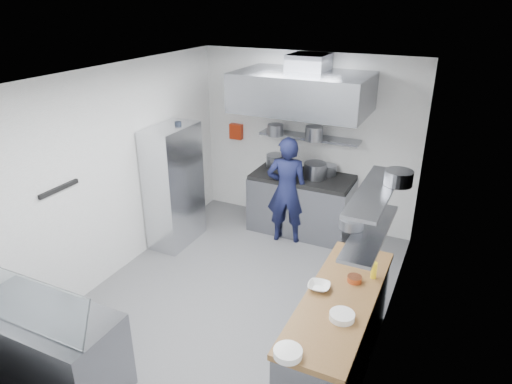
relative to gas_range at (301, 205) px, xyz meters
The scene contains 36 objects.
floor 2.15m from the gas_range, 92.73° to the right, with size 5.00×5.00×0.00m, color #515153.
ceiling 3.15m from the gas_range, 92.73° to the right, with size 5.00×5.00×0.00m, color silver.
wall_back 1.04m from the gas_range, 104.04° to the left, with size 3.60×0.02×2.80m, color white.
wall_front 4.70m from the gas_range, 91.25° to the right, with size 3.60×0.02×2.80m, color white.
wall_left 2.99m from the gas_range, 132.14° to the right, with size 5.00×0.02×2.80m, color white.
wall_right 2.86m from the gas_range, 51.01° to the right, with size 5.00×0.02×2.80m, color white.
gas_range is the anchor object (origin of this frame).
cooktop 0.48m from the gas_range, ahead, with size 1.57×0.78×0.06m, color black.
stock_pot_left 0.85m from the gas_range, 160.30° to the left, with size 0.30×0.30×0.20m, color slate.
stock_pot_mid 0.66m from the gas_range, ahead, with size 0.35×0.35×0.24m, color slate.
stock_pot_right 0.72m from the gas_range, 31.44° to the left, with size 0.25×0.25×0.16m, color slate.
over_range_shelf 1.10m from the gas_range, 90.00° to the left, with size 1.60×0.30×0.04m, color gray.
shelf_pot_a 1.28m from the gas_range, behind, with size 0.25×0.25×0.18m, color slate.
shelf_pot_b 1.21m from the gas_range, 16.75° to the left, with size 0.27×0.27×0.22m, color slate.
extractor_hood 1.86m from the gas_range, 90.00° to the right, with size 1.90×1.15×0.55m, color gray.
hood_duct 2.23m from the gas_range, 90.00° to the left, with size 0.55×0.55×0.24m, color slate.
red_firebox 1.70m from the gas_range, 165.86° to the left, with size 0.22×0.10×0.26m, color #A6270D.
chef 0.58m from the gas_range, 103.68° to the right, with size 0.62×0.40×1.69m, color #121637.
wire_rack 2.06m from the gas_range, 144.59° to the right, with size 0.50×0.90×1.85m, color silver.
rack_bin_a 2.05m from the gas_range, 143.89° to the right, with size 0.15×0.19×0.17m, color white.
rack_bin_b 1.96m from the gas_range, 157.10° to the right, with size 0.14×0.17×0.16m, color yellow.
rack_jar 2.31m from the gas_range, 147.26° to the right, with size 0.10×0.10×0.18m, color black.
knife_strip 3.70m from the gas_range, 122.01° to the right, with size 0.04×0.55×0.05m, color black.
prep_counter_base 3.03m from the gas_range, 62.93° to the right, with size 0.62×2.00×0.84m, color gray.
prep_counter_top 3.06m from the gas_range, 62.93° to the right, with size 0.65×2.04×0.06m, color brown.
plate_stack_a 3.88m from the gas_range, 71.71° to the right, with size 0.24×0.24×0.06m, color white.
plate_stack_b 3.40m from the gas_range, 63.91° to the right, with size 0.23×0.23×0.06m, color white.
copper_pan 2.84m from the gas_range, 59.11° to the right, with size 0.15×0.15×0.06m, color #D4693B.
squeeze_bottle 2.81m from the gas_range, 54.70° to the right, with size 0.06×0.06×0.18m, color yellow.
mixing_bowl 2.95m from the gas_range, 66.74° to the right, with size 0.22×0.22×0.05m, color white.
wall_shelf_lower 3.04m from the gas_range, 57.31° to the right, with size 0.30×1.30×0.04m, color gray.
wall_shelf_upper 3.21m from the gas_range, 57.31° to the right, with size 0.30×1.30×0.04m, color gray.
shelf_pot_c 3.01m from the gas_range, 60.87° to the right, with size 0.23×0.23×0.10m, color slate.
shelf_pot_d 3.19m from the gas_range, 52.11° to the right, with size 0.26×0.26×0.14m, color slate.
display_case 4.25m from the gas_range, 105.02° to the right, with size 1.50×0.70×0.85m, color gray.
display_glass 4.40m from the gas_range, 104.61° to the right, with size 1.47×0.02×0.45m, color silver.
Camera 1 is at (2.30, -4.24, 3.60)m, focal length 32.00 mm.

